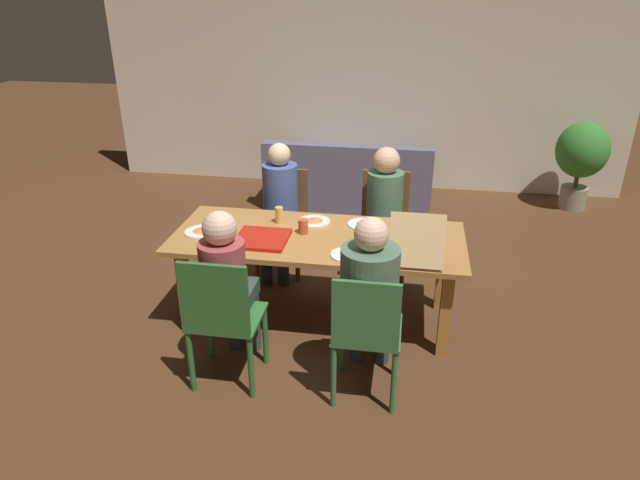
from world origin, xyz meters
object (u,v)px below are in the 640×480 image
Objects in this scene: chair_3 at (283,216)px; couch at (349,181)px; chair_1 at (366,330)px; potted_plant at (581,155)px; chair_2 at (384,221)px; pizza_box_0 at (262,239)px; dining_table at (318,247)px; plate_1 at (201,231)px; drinking_glass_0 at (303,226)px; plate_0 at (314,221)px; pizza_box_1 at (416,244)px; plate_2 at (363,224)px; person_0 at (228,280)px; chair_0 at (221,316)px; person_1 at (370,290)px; plate_3 at (348,255)px; drinking_glass_1 at (279,215)px; person_3 at (279,200)px.

chair_3 reaches higher than couch.
potted_plant is at bearing 60.35° from chair_1.
chair_2 is 2.44× the size of pizza_box_0.
plate_1 reaches higher than dining_table.
chair_1 is 1.12m from drinking_glass_0.
pizza_box_1 is at bearing -25.31° from plate_0.
plate_2 is (-0.13, 1.16, 0.20)m from chair_1.
couch is (-0.50, 3.48, -0.25)m from chair_1.
person_0 reaches higher than drinking_glass_0.
couch is (0.83, 2.65, -0.45)m from plate_1.
person_1 is (0.92, 0.15, 0.19)m from chair_0.
pizza_box_1 reaches higher than dining_table.
pizza_box_1 is at bearing -9.33° from dining_table.
drinking_glass_0 is at bearing -152.11° from plate_2.
chair_0 is at bearing -146.58° from pizza_box_1.
potted_plant reaches higher than plate_3.
drinking_glass_0 reaches higher than plate_3.
plate_3 is at bearing -96.04° from plate_2.
chair_0 is at bearing -95.27° from pizza_box_0.
dining_table is at bearing 19.61° from pizza_box_0.
person_1 is at bearing -82.54° from plate_2.
drinking_glass_1 is at bearing 129.71° from person_1.
drinking_glass_1 is (-0.60, 0.49, 0.06)m from plate_3.
dining_table is 19.30× the size of drinking_glass_0.
plate_3 is (1.14, -0.21, -0.00)m from plate_1.
dining_table is 2.36× the size of chair_1.
drinking_glass_0 reaches higher than plate_0.
person_3 is at bearing 130.75° from plate_0.
person_1 is 0.69m from pizza_box_1.
plate_0 reaches higher than dining_table.
chair_2 is 0.77× the size of person_3.
plate_1 is at bearing -114.15° from chair_3.
plate_0 is (-0.52, -0.64, 0.23)m from chair_2.
person_3 reaches higher than plate_0.
plate_0 is at bearing 71.38° from chair_0.
person_3 is at bearing 145.04° from pizza_box_1.
dining_table is 5.72× the size of pizza_box_0.
plate_1 is 1.16m from plate_3.
plate_0 is 1.00× the size of plate_1.
plate_1 is at bearing 172.29° from pizza_box_0.
chair_0 is at bearing -179.66° from chair_1.
potted_plant is (2.12, 3.73, 0.12)m from chair_1.
person_3 is at bearing 117.13° from drinking_glass_0.
plate_0 is (-0.52, 1.01, 0.00)m from person_1.
pizza_box_0 is (0.07, -0.85, 0.03)m from person_3.
person_3 reaches higher than chair_1.
plate_2 is (1.20, 0.34, -0.00)m from plate_1.
plate_2 is (0.71, 0.40, -0.00)m from pizza_box_0.
chair_1 is 0.99× the size of chair_2.
chair_3 reaches higher than plate_1.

